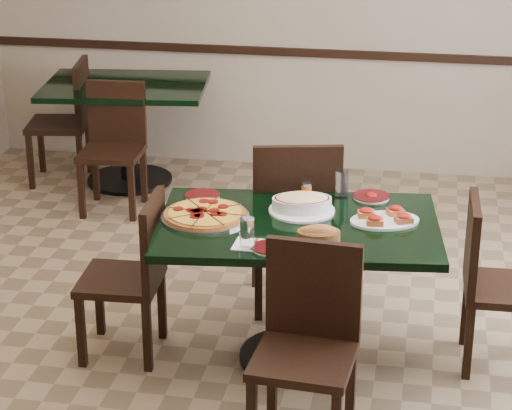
% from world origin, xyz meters
% --- Properties ---
extents(floor, '(5.50, 5.50, 0.00)m').
position_xyz_m(floor, '(0.00, 0.00, 0.00)').
color(floor, '#7E6649').
rests_on(floor, ground).
extents(room_shell, '(5.50, 5.50, 5.50)m').
position_xyz_m(room_shell, '(1.02, 1.73, 1.17)').
color(room_shell, white).
rests_on(room_shell, floor).
extents(main_table, '(1.43, 1.00, 0.75)m').
position_xyz_m(main_table, '(0.29, -0.17, 0.57)').
color(main_table, black).
rests_on(main_table, floor).
extents(back_table, '(1.25, 0.97, 0.75)m').
position_xyz_m(back_table, '(-1.30, 2.17, 0.52)').
color(back_table, black).
rests_on(back_table, floor).
extents(chair_far, '(0.55, 0.55, 0.99)m').
position_xyz_m(chair_far, '(0.20, 0.37, 0.56)').
color(chair_far, black).
rests_on(chair_far, floor).
extents(chair_near, '(0.45, 0.45, 0.90)m').
position_xyz_m(chair_near, '(0.42, -0.80, 0.50)').
color(chair_near, black).
rests_on(chair_near, floor).
extents(chair_right, '(0.41, 0.41, 0.86)m').
position_xyz_m(chair_right, '(1.22, -0.02, 0.48)').
color(chair_right, black).
rests_on(chair_right, floor).
extents(chair_left, '(0.41, 0.41, 0.85)m').
position_xyz_m(chair_left, '(-0.51, -0.24, 0.47)').
color(chair_left, black).
rests_on(chair_left, floor).
extents(back_chair_near, '(0.43, 0.43, 0.87)m').
position_xyz_m(back_chair_near, '(-1.24, 1.69, 0.49)').
color(back_chair_near, black).
rests_on(back_chair_near, floor).
extents(back_chair_left, '(0.49, 0.49, 0.91)m').
position_xyz_m(back_chair_left, '(-1.72, 2.13, 0.51)').
color(back_chair_left, black).
rests_on(back_chair_left, floor).
extents(pepperoni_pizza, '(0.43, 0.43, 0.04)m').
position_xyz_m(pepperoni_pizza, '(-0.16, -0.19, 0.77)').
color(pepperoni_pizza, silver).
rests_on(pepperoni_pizza, main_table).
extents(lasagna_casserole, '(0.33, 0.33, 0.09)m').
position_xyz_m(lasagna_casserole, '(0.29, -0.02, 0.80)').
color(lasagna_casserole, silver).
rests_on(lasagna_casserole, main_table).
extents(bread_basket, '(0.22, 0.17, 0.09)m').
position_xyz_m(bread_basket, '(0.41, -0.39, 0.79)').
color(bread_basket, brown).
rests_on(bread_basket, main_table).
extents(bruschetta_platter, '(0.40, 0.33, 0.05)m').
position_xyz_m(bruschetta_platter, '(0.70, -0.09, 0.77)').
color(bruschetta_platter, silver).
rests_on(bruschetta_platter, main_table).
extents(side_plate_near, '(0.17, 0.17, 0.02)m').
position_xyz_m(side_plate_near, '(0.21, -0.50, 0.76)').
color(side_plate_near, silver).
rests_on(side_plate_near, main_table).
extents(side_plate_far_r, '(0.19, 0.19, 0.03)m').
position_xyz_m(side_plate_far_r, '(0.61, 0.22, 0.76)').
color(side_plate_far_r, silver).
rests_on(side_plate_far_r, main_table).
extents(side_plate_far_l, '(0.18, 0.18, 0.02)m').
position_xyz_m(side_plate_far_l, '(-0.24, 0.08, 0.76)').
color(side_plate_far_l, silver).
rests_on(side_plate_far_l, main_table).
extents(napkin_setting, '(0.15, 0.15, 0.01)m').
position_xyz_m(napkin_setting, '(0.11, -0.47, 0.75)').
color(napkin_setting, white).
rests_on(napkin_setting, main_table).
extents(water_glass_a, '(0.07, 0.07, 0.14)m').
position_xyz_m(water_glass_a, '(0.46, 0.20, 0.82)').
color(water_glass_a, silver).
rests_on(water_glass_a, main_table).
extents(water_glass_b, '(0.07, 0.07, 0.15)m').
position_xyz_m(water_glass_b, '(0.10, -0.50, 0.82)').
color(water_glass_b, silver).
rests_on(water_glass_b, main_table).
extents(pepper_shaker, '(0.05, 0.05, 0.09)m').
position_xyz_m(pepper_shaker, '(0.29, 0.14, 0.80)').
color(pepper_shaker, '#C54115').
rests_on(pepper_shaker, main_table).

